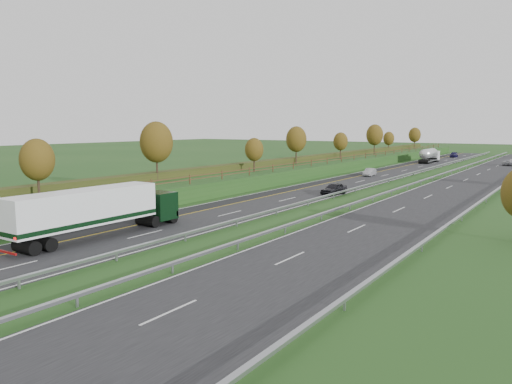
# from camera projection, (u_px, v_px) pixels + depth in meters

# --- Properties ---
(ground) EXTENTS (400.00, 400.00, 0.00)m
(ground) POSITION_uv_depth(u_px,v_px,m) (393.00, 187.00, 74.75)
(ground) COLOR #204719
(ground) RESTS_ON ground
(near_carriageway) EXTENTS (10.50, 200.00, 0.04)m
(near_carriageway) POSITION_uv_depth(u_px,v_px,m) (355.00, 181.00, 83.25)
(near_carriageway) COLOR black
(near_carriageway) RESTS_ON ground
(far_carriageway) EXTENTS (10.50, 200.00, 0.04)m
(far_carriageway) POSITION_uv_depth(u_px,v_px,m) (460.00, 187.00, 74.25)
(far_carriageway) COLOR black
(far_carriageway) RESTS_ON ground
(hard_shoulder) EXTENTS (3.00, 200.00, 0.04)m
(hard_shoulder) POSITION_uv_depth(u_px,v_px,m) (335.00, 179.00, 85.30)
(hard_shoulder) COLOR black
(hard_shoulder) RESTS_ON ground
(lane_markings) EXTENTS (26.75, 200.00, 0.01)m
(lane_markings) POSITION_uv_depth(u_px,v_px,m) (393.00, 183.00, 79.65)
(lane_markings) COLOR silver
(lane_markings) RESTS_ON near_carriageway
(embankment_left) EXTENTS (12.00, 200.00, 2.00)m
(embankment_left) POSITION_uv_depth(u_px,v_px,m) (288.00, 171.00, 90.21)
(embankment_left) COLOR #204719
(embankment_left) RESTS_ON ground
(hedge_left) EXTENTS (2.20, 180.00, 1.10)m
(hedge_left) POSITION_uv_depth(u_px,v_px,m) (278.00, 162.00, 91.10)
(hedge_left) COLOR #283214
(hedge_left) RESTS_ON embankment_left
(fence_left) EXTENTS (0.12, 189.06, 1.20)m
(fence_left) POSITION_uv_depth(u_px,v_px,m) (309.00, 162.00, 87.19)
(fence_left) COLOR #422B19
(fence_left) RESTS_ON embankment_left
(median_barrier_near) EXTENTS (0.32, 200.00, 0.71)m
(median_barrier_near) POSITION_uv_depth(u_px,v_px,m) (389.00, 179.00, 80.06)
(median_barrier_near) COLOR #92959A
(median_barrier_near) RESTS_ON ground
(median_barrier_far) EXTENTS (0.32, 200.00, 0.71)m
(median_barrier_far) POSITION_uv_depth(u_px,v_px,m) (421.00, 181.00, 77.28)
(median_barrier_far) COLOR #92959A
(median_barrier_far) RESTS_ON ground
(outer_barrier_far) EXTENTS (0.32, 200.00, 0.71)m
(outer_barrier_far) POSITION_uv_depth(u_px,v_px,m) (503.00, 186.00, 71.00)
(outer_barrier_far) COLOR #92959A
(outer_barrier_far) RESTS_ON ground
(trees_left) EXTENTS (6.64, 164.30, 7.66)m
(trees_left) POSITION_uv_depth(u_px,v_px,m) (280.00, 142.00, 86.52)
(trees_left) COLOR #2D2116
(trees_left) RESTS_ON embankment_left
(box_lorry) EXTENTS (2.58, 16.28, 4.06)m
(box_lorry) POSITION_uv_depth(u_px,v_px,m) (96.00, 210.00, 40.39)
(box_lorry) COLOR black
(box_lorry) RESTS_ON near_carriageway
(road_tanker) EXTENTS (2.40, 11.22, 3.46)m
(road_tanker) POSITION_uv_depth(u_px,v_px,m) (429.00, 155.00, 123.40)
(road_tanker) COLOR silver
(road_tanker) RESTS_ON near_carriageway
(car_dark_near) EXTENTS (2.35, 4.73, 1.55)m
(car_dark_near) POSITION_uv_depth(u_px,v_px,m) (334.00, 189.00, 66.07)
(car_dark_near) COLOR black
(car_dark_near) RESTS_ON near_carriageway
(car_silver_mid) EXTENTS (1.84, 4.31, 1.38)m
(car_silver_mid) POSITION_uv_depth(u_px,v_px,m) (370.00, 172.00, 90.64)
(car_silver_mid) COLOR #9F9FA3
(car_silver_mid) RESTS_ON near_carriageway
(car_small_far) EXTENTS (2.68, 5.19, 1.44)m
(car_small_far) POSITION_uv_depth(u_px,v_px,m) (454.00, 155.00, 143.93)
(car_small_far) COLOR #191543
(car_small_far) RESTS_ON near_carriageway
(car_oncoming) EXTENTS (2.63, 4.82, 1.28)m
(car_oncoming) POSITION_uv_depth(u_px,v_px,m) (509.00, 163.00, 114.59)
(car_oncoming) COLOR silver
(car_oncoming) RESTS_ON far_carriageway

